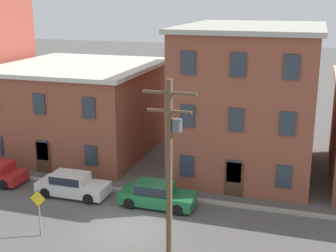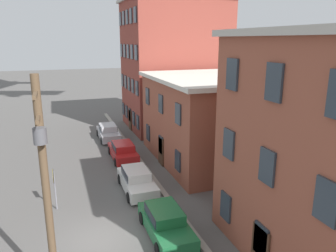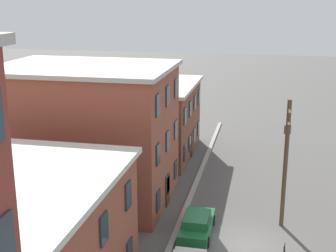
{
  "view_description": "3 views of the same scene",
  "coord_description": "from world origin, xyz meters",
  "px_view_note": "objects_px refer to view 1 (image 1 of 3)",
  "views": [
    {
      "loc": [
        8.86,
        -20.71,
        11.87
      ],
      "look_at": [
        0.59,
        5.45,
        4.27
      ],
      "focal_mm": 50.0,
      "sensor_mm": 36.0,
      "label": 1
    },
    {
      "loc": [
        14.51,
        -1.53,
        9.6
      ],
      "look_at": [
        1.22,
        3.09,
        5.88
      ],
      "focal_mm": 35.0,
      "sensor_mm": 36.0,
      "label": 2
    },
    {
      "loc": [
        -26.11,
        -0.62,
        14.64
      ],
      "look_at": [
        -0.51,
        4.82,
        7.41
      ],
      "focal_mm": 50.0,
      "sensor_mm": 36.0,
      "label": 3
    }
  ],
  "objects_px": {
    "car_green": "(156,194)",
    "utility_pole": "(170,162)",
    "caution_sign": "(39,205)",
    "car_white": "(72,184)"
  },
  "relations": [
    {
      "from": "car_white",
      "to": "utility_pole",
      "type": "bearing_deg",
      "value": -33.01
    },
    {
      "from": "car_white",
      "to": "caution_sign",
      "type": "xyz_separation_m",
      "value": [
        0.93,
        -5.05,
        0.95
      ]
    },
    {
      "from": "caution_sign",
      "to": "car_green",
      "type": "bearing_deg",
      "value": 48.97
    },
    {
      "from": "car_white",
      "to": "car_green",
      "type": "relative_size",
      "value": 1.0
    },
    {
      "from": "car_green",
      "to": "utility_pole",
      "type": "distance_m",
      "value": 7.12
    },
    {
      "from": "caution_sign",
      "to": "utility_pole",
      "type": "distance_m",
      "value": 7.66
    },
    {
      "from": "car_green",
      "to": "caution_sign",
      "type": "distance_m",
      "value": 6.94
    },
    {
      "from": "car_green",
      "to": "caution_sign",
      "type": "height_order",
      "value": "caution_sign"
    },
    {
      "from": "car_white",
      "to": "caution_sign",
      "type": "height_order",
      "value": "caution_sign"
    },
    {
      "from": "car_green",
      "to": "utility_pole",
      "type": "xyz_separation_m",
      "value": [
        2.49,
        -5.29,
        4.06
      ]
    }
  ]
}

